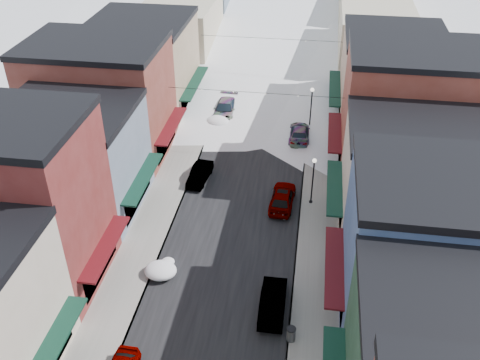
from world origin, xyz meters
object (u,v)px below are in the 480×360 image
(car_green_sedan, at_px, (273,301))
(car_dark_hatch, at_px, (200,174))
(trash_can, at_px, (291,334))
(streetlamp_near, at_px, (313,175))

(car_green_sedan, bearing_deg, car_dark_hatch, -61.71)
(car_dark_hatch, bearing_deg, trash_can, -55.44)
(car_dark_hatch, relative_size, trash_can, 4.09)
(car_green_sedan, relative_size, trash_can, 4.65)
(car_dark_hatch, xyz_separation_m, streetlamp_near, (10.02, -2.13, 2.20))
(streetlamp_near, bearing_deg, trash_can, -92.67)
(car_green_sedan, xyz_separation_m, trash_can, (1.37, -2.43, -0.11))
(streetlamp_near, bearing_deg, car_dark_hatch, 168.00)
(car_dark_hatch, xyz_separation_m, car_green_sedan, (7.97, -14.43, 0.09))
(car_dark_hatch, distance_m, car_green_sedan, 16.48)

